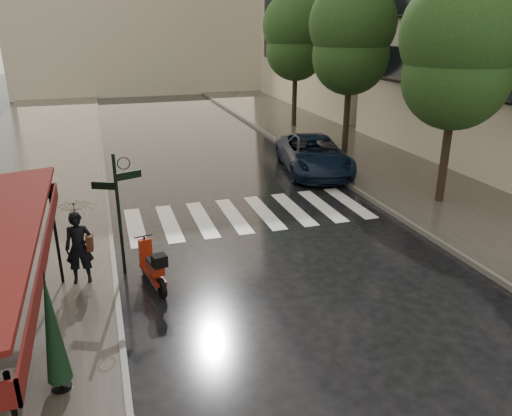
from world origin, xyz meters
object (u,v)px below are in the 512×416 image
scooter (153,268)px  parasol_back (52,329)px  parked_car (314,154)px  pedestrian_with_umbrella (75,217)px

scooter → parasol_back: (-1.93, -3.23, 0.79)m
parked_car → parasol_back: parasol_back is taller
scooter → pedestrian_with_umbrella: bearing=147.8°
pedestrian_with_umbrella → parked_car: 11.76m
scooter → parked_car: bearing=33.9°
parked_car → pedestrian_with_umbrella: bearing=-131.5°
parked_car → parasol_back: 14.61m
scooter → parked_car: size_ratio=0.31×
parked_car → scooter: bearing=-123.8°
pedestrian_with_umbrella → parked_car: bearing=42.4°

